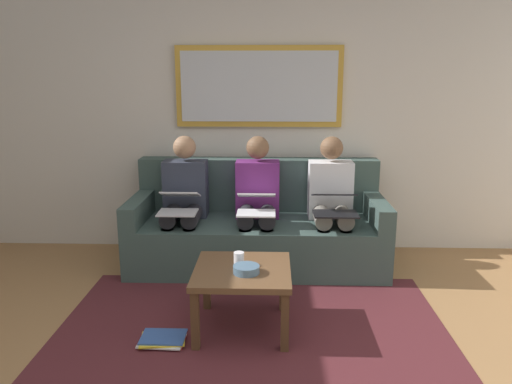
# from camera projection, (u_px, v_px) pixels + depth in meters

# --- Properties ---
(wall_rear) EXTENTS (6.00, 0.12, 2.60)m
(wall_rear) POSITION_uv_depth(u_px,v_px,m) (259.00, 113.00, 4.70)
(wall_rear) COLOR beige
(wall_rear) RESTS_ON ground_plane
(area_rug) EXTENTS (2.60, 1.80, 0.01)m
(area_rug) POSITION_uv_depth(u_px,v_px,m) (252.00, 331.00, 3.30)
(area_rug) COLOR #4C1E23
(area_rug) RESTS_ON ground_plane
(couch) EXTENTS (2.20, 0.90, 0.90)m
(couch) POSITION_uv_depth(u_px,v_px,m) (258.00, 229.00, 4.46)
(couch) COLOR #384C47
(couch) RESTS_ON ground_plane
(framed_mirror) EXTENTS (1.52, 0.05, 0.73)m
(framed_mirror) POSITION_uv_depth(u_px,v_px,m) (259.00, 87.00, 4.55)
(framed_mirror) COLOR #B7892D
(coffee_table) EXTENTS (0.63, 0.63, 0.43)m
(coffee_table) POSITION_uv_depth(u_px,v_px,m) (242.00, 277.00, 3.27)
(coffee_table) COLOR brown
(coffee_table) RESTS_ON ground_plane
(cup) EXTENTS (0.07, 0.07, 0.09)m
(cup) POSITION_uv_depth(u_px,v_px,m) (239.00, 259.00, 3.30)
(cup) COLOR silver
(cup) RESTS_ON coffee_table
(bowl) EXTENTS (0.17, 0.17, 0.05)m
(bowl) POSITION_uv_depth(u_px,v_px,m) (246.00, 269.00, 3.17)
(bowl) COLOR slate
(bowl) RESTS_ON coffee_table
(person_left) EXTENTS (0.38, 0.58, 1.14)m
(person_left) POSITION_uv_depth(u_px,v_px,m) (331.00, 199.00, 4.31)
(person_left) COLOR silver
(person_left) RESTS_ON couch
(laptop_black) EXTENTS (0.36, 0.38, 0.16)m
(laptop_black) POSITION_uv_depth(u_px,v_px,m) (335.00, 203.00, 4.07)
(laptop_black) COLOR black
(person_middle) EXTENTS (0.38, 0.58, 1.14)m
(person_middle) POSITION_uv_depth(u_px,v_px,m) (257.00, 198.00, 4.33)
(person_middle) COLOR #66236B
(person_middle) RESTS_ON couch
(laptop_white) EXTENTS (0.31, 0.37, 0.16)m
(laptop_white) POSITION_uv_depth(u_px,v_px,m) (256.00, 203.00, 4.09)
(laptop_white) COLOR white
(person_right) EXTENTS (0.38, 0.58, 1.14)m
(person_right) POSITION_uv_depth(u_px,v_px,m) (184.00, 198.00, 4.35)
(person_right) COLOR #2D3342
(person_right) RESTS_ON couch
(laptop_silver) EXTENTS (0.31, 0.38, 0.17)m
(laptop_silver) POSITION_uv_depth(u_px,v_px,m) (179.00, 202.00, 4.12)
(laptop_silver) COLOR silver
(magazine_stack) EXTENTS (0.30, 0.23, 0.04)m
(magazine_stack) POSITION_uv_depth(u_px,v_px,m) (163.00, 339.00, 3.16)
(magazine_stack) COLOR red
(magazine_stack) RESTS_ON ground_plane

